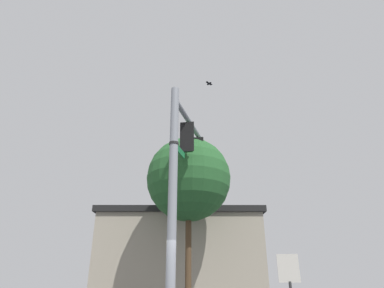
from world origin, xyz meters
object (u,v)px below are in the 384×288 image
at_px(traffic_light_nearest_pole, 188,138).
at_px(traffic_light_mid_inner, 198,152).
at_px(bird_flying, 209,84).
at_px(street_name_sign, 177,147).
at_px(traffic_light_mid_outer, 206,163).
at_px(historical_marker, 290,281).

xyz_separation_m(traffic_light_nearest_pole, traffic_light_mid_inner, (0.17, 1.48, 0.00)).
distance_m(traffic_light_nearest_pole, bird_flying, 4.46).
bearing_deg(street_name_sign, traffic_light_nearest_pole, 83.72).
distance_m(traffic_light_nearest_pole, traffic_light_mid_inner, 1.49).
relative_size(traffic_light_mid_outer, bird_flying, 3.71).
bearing_deg(traffic_light_mid_inner, bird_flying, 53.87).
bearing_deg(traffic_light_mid_inner, street_name_sign, -96.33).
xyz_separation_m(traffic_light_nearest_pole, street_name_sign, (-0.14, -1.29, -0.88)).
relative_size(traffic_light_nearest_pole, bird_flying, 3.71).
xyz_separation_m(bird_flying, historical_marker, (2.46, -3.07, -8.89)).
relative_size(traffic_light_nearest_pole, historical_marker, 0.62).
bearing_deg(historical_marker, traffic_light_mid_outer, 125.65).
distance_m(traffic_light_mid_inner, bird_flying, 3.94).
distance_m(street_name_sign, historical_marker, 5.30).
xyz_separation_m(traffic_light_nearest_pole, bird_flying, (0.65, 2.15, 3.85)).
height_order(traffic_light_nearest_pole, traffic_light_mid_inner, same).
xyz_separation_m(street_name_sign, historical_marker, (3.25, 0.38, -4.16)).
relative_size(traffic_light_mid_outer, historical_marker, 0.62).
height_order(traffic_light_mid_outer, street_name_sign, traffic_light_mid_outer).
distance_m(traffic_light_nearest_pole, street_name_sign, 1.57).
xyz_separation_m(traffic_light_mid_outer, bird_flying, (0.32, -0.81, 3.85)).
relative_size(traffic_light_mid_inner, traffic_light_mid_outer, 1.00).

